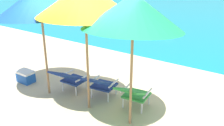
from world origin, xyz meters
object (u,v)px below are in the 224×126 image
(lounge_chair_left, at_px, (70,78))
(swim_buoy, at_px, (157,31))
(beach_umbrella_right, at_px, (133,12))
(beach_umbrella_left, at_px, (40,2))
(lounge_chair_right, at_px, (133,93))
(lounge_chair_center, at_px, (100,84))
(cooler_box, at_px, (26,76))

(lounge_chair_left, bearing_deg, swim_buoy, 96.43)
(lounge_chair_left, distance_m, beach_umbrella_right, 2.62)
(swim_buoy, xyz_separation_m, beach_umbrella_left, (0.32, -6.86, 2.12))
(lounge_chair_left, height_order, beach_umbrella_right, beach_umbrella_right)
(swim_buoy, bearing_deg, lounge_chair_right, -69.30)
(lounge_chair_center, bearing_deg, beach_umbrella_left, -158.73)
(cooler_box, bearing_deg, lounge_chair_right, 7.77)
(lounge_chair_right, relative_size, beach_umbrella_right, 0.35)
(beach_umbrella_left, xyz_separation_m, cooler_box, (-1.00, 0.08, -2.05))
(swim_buoy, relative_size, beach_umbrella_left, 0.60)
(beach_umbrella_right, bearing_deg, lounge_chair_center, 157.63)
(lounge_chair_center, relative_size, cooler_box, 1.99)
(lounge_chair_center, height_order, beach_umbrella_left, beach_umbrella_left)
(beach_umbrella_left, bearing_deg, lounge_chair_right, 13.58)
(swim_buoy, bearing_deg, cooler_box, -95.70)
(lounge_chair_center, height_order, beach_umbrella_right, beach_umbrella_right)
(lounge_chair_right, height_order, cooler_box, lounge_chair_right)
(beach_umbrella_left, relative_size, cooler_box, 5.70)
(lounge_chair_center, xyz_separation_m, beach_umbrella_left, (-1.22, -0.48, 1.81))
(lounge_chair_left, relative_size, beach_umbrella_left, 0.33)
(cooler_box, bearing_deg, lounge_chair_left, 9.03)
(swim_buoy, relative_size, lounge_chair_center, 1.70)
(lounge_chair_left, relative_size, cooler_box, 1.87)
(beach_umbrella_left, bearing_deg, lounge_chair_left, 36.34)
(lounge_chair_left, bearing_deg, lounge_chair_right, 6.69)
(cooler_box, bearing_deg, beach_umbrella_right, -0.78)
(swim_buoy, height_order, lounge_chair_left, lounge_chair_left)
(lounge_chair_center, xyz_separation_m, cooler_box, (-2.22, -0.39, -0.24))
(lounge_chair_center, relative_size, beach_umbrella_right, 0.36)
(lounge_chair_center, distance_m, beach_umbrella_left, 2.24)
(beach_umbrella_right, height_order, cooler_box, beach_umbrella_right)
(swim_buoy, xyz_separation_m, lounge_chair_center, (1.54, -6.39, 0.31))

